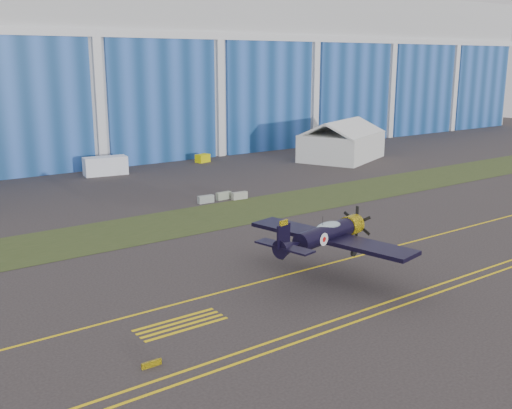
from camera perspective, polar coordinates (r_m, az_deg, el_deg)
ground at (r=55.73m, az=5.07°, el=-3.84°), size 260.00×260.00×0.00m
grass_median at (r=66.48m, az=-2.86°, el=-0.90°), size 260.00×10.00×0.02m
hangar at (r=117.13m, az=-18.99°, el=12.06°), size 220.00×45.70×30.00m
taxiway_centreline at (r=52.26m, az=8.68°, el=-5.14°), size 200.00×0.20×0.02m
edge_line_near at (r=46.45m, az=16.99°, el=-8.03°), size 80.00×0.20×0.02m
edge_line_far at (r=47.00m, az=16.01°, el=-7.70°), size 80.00×0.20×0.02m
hold_short_ladder at (r=39.81m, az=-7.19°, el=-11.24°), size 6.00×2.40×0.02m
guard_board_left at (r=35.00m, az=-9.92°, el=-14.73°), size 1.20×0.15×0.35m
warbird at (r=46.21m, az=6.58°, el=-2.85°), size 14.32×16.21×4.20m
tent at (r=103.72m, az=8.18°, el=6.13°), size 17.68×15.64×6.80m
shipping_container at (r=91.69m, az=-14.15°, el=3.59°), size 6.56×3.42×2.71m
tug at (r=100.59m, az=-5.10°, el=4.41°), size 2.60×1.99×1.34m
barrier_a at (r=71.75m, az=-4.80°, el=0.50°), size 2.03×0.69×0.90m
barrier_b at (r=73.45m, az=-3.10°, el=0.84°), size 2.03×0.71×0.90m
barrier_c at (r=73.42m, az=-1.58°, el=0.85°), size 2.04×0.73×0.90m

